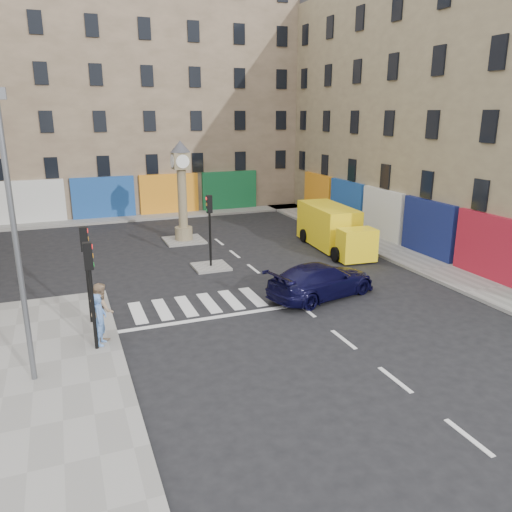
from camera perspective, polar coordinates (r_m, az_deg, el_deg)
ground at (r=19.94m, az=7.01°, el=-7.15°), size 120.00×120.00×0.00m
sidewalk_left at (r=16.20m, az=-26.93°, el=-14.44°), size 7.00×16.00×0.15m
sidewalk_right at (r=32.37m, az=12.27°, el=1.86°), size 2.60×30.00×0.15m
sidewalk_far at (r=39.34m, az=-13.86°, el=4.26°), size 32.00×2.40×0.15m
island_near at (r=26.20m, az=-5.17°, el=-1.22°), size 1.80×1.80×0.12m
island_far at (r=31.79m, az=-8.23°, el=1.79°), size 2.40×2.40×0.12m
building_right at (r=35.33m, az=21.95°, el=15.27°), size 10.00×30.00×16.00m
building_far at (r=44.33m, az=-15.70°, el=16.40°), size 32.00×10.00×17.00m
traffic_light_left_near at (r=17.08m, az=-18.41°, el=-2.52°), size 0.28×0.22×3.70m
traffic_light_left_far at (r=19.38m, az=-18.86°, el=-0.39°), size 0.28×0.22×3.70m
traffic_light_island at (r=25.56m, az=-5.32°, el=4.20°), size 0.28×0.22×3.70m
lamp_post at (r=15.22m, az=-25.94°, el=2.94°), size 0.50×0.25×8.30m
clock_pillar at (r=31.12m, az=-8.48°, el=8.02°), size 1.20×1.20×6.10m
navy_sedan at (r=22.05m, az=7.51°, el=-2.77°), size 5.57×3.36×1.51m
yellow_van at (r=29.90m, az=8.76°, el=3.14°), size 2.70×6.89×2.46m
pedestrian_blue at (r=17.88m, az=-17.41°, el=-6.92°), size 0.62×0.77×1.84m
pedestrian_tan at (r=18.40m, az=-17.25°, el=-5.95°), size 0.92×1.10×2.01m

